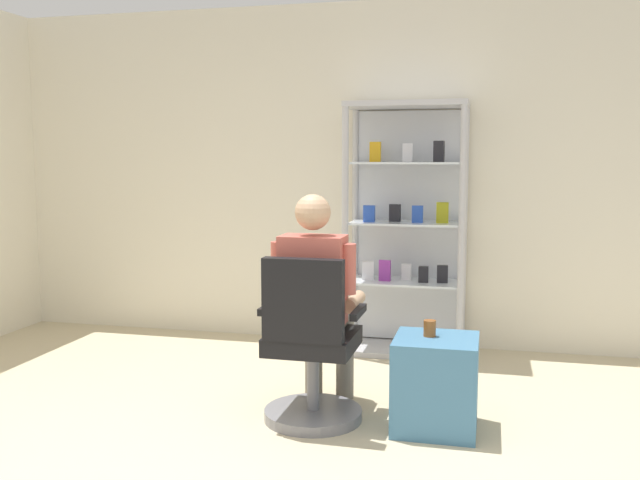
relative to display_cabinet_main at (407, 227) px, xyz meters
name	(u,v)px	position (x,y,z in m)	size (l,w,h in m)	color
back_wall	(361,175)	(-0.40, 0.24, 0.39)	(6.00, 0.10, 2.70)	silver
display_cabinet_main	(407,227)	(0.00, 0.00, 0.00)	(0.90, 0.45, 1.90)	#B7B7BC
office_chair	(311,355)	(-0.34, -1.64, -0.57)	(0.56, 0.56, 0.96)	slate
seated_shopkeeper	(318,293)	(-0.34, -1.47, -0.25)	(0.49, 0.57, 1.29)	slate
storage_crate	(436,384)	(0.35, -1.56, -0.70)	(0.45, 0.44, 0.51)	teal
tea_glass	(430,328)	(0.31, -1.53, -0.40)	(0.07, 0.07, 0.09)	brown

